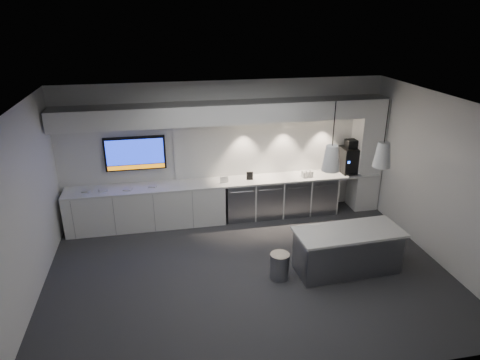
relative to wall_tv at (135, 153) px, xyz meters
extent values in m
plane|color=#323235|center=(1.90, -2.45, -1.56)|extent=(7.00, 7.00, 0.00)
plane|color=black|center=(1.90, -2.45, 1.44)|extent=(7.00, 7.00, 0.00)
plane|color=white|center=(1.90, 0.05, -0.06)|extent=(7.00, 0.00, 7.00)
plane|color=white|center=(1.90, -4.95, -0.06)|extent=(7.00, 0.00, 7.00)
plane|color=white|center=(-1.60, -2.45, -0.06)|extent=(0.00, 7.00, 7.00)
plane|color=white|center=(5.40, -2.45, -0.06)|extent=(0.00, 7.00, 7.00)
cube|color=white|center=(1.90, -0.27, -0.68)|extent=(6.80, 0.65, 0.04)
cube|color=white|center=(0.15, -0.27, -1.13)|extent=(3.30, 0.63, 0.86)
cube|color=gray|center=(2.15, -0.27, -1.13)|extent=(0.60, 0.61, 0.85)
cube|color=gray|center=(2.78, -0.27, -1.13)|extent=(0.60, 0.61, 0.85)
cube|color=gray|center=(3.41, -0.27, -1.13)|extent=(0.60, 0.61, 0.85)
cube|color=gray|center=(4.04, -0.27, -1.13)|extent=(0.60, 0.61, 0.85)
cube|color=white|center=(3.10, 0.03, -0.01)|extent=(4.60, 0.03, 1.30)
cube|color=white|center=(1.90, -0.25, 0.84)|extent=(6.90, 0.60, 0.40)
cube|color=white|center=(5.10, -0.25, -0.26)|extent=(0.55, 0.55, 2.60)
cube|color=black|center=(0.00, 0.00, 0.00)|extent=(1.25, 0.06, 0.72)
cube|color=#1225AD|center=(0.00, -0.03, 0.04)|extent=(1.17, 0.00, 0.54)
cube|color=#C66E0B|center=(0.00, -0.03, -0.29)|extent=(1.17, 0.00, 0.09)
cube|color=gray|center=(3.62, -2.69, -1.19)|extent=(1.81, 0.79, 0.75)
cube|color=white|center=(3.62, -2.69, -0.79)|extent=(1.90, 0.88, 0.04)
cylinder|color=gray|center=(2.39, -2.69, -1.32)|extent=(0.38, 0.38, 0.47)
cube|color=black|center=(4.70, -0.24, -0.37)|extent=(0.43, 0.48, 0.57)
cube|color=black|center=(4.70, -0.24, 0.00)|extent=(0.24, 0.24, 0.19)
cube|color=gray|center=(4.70, -0.50, -0.64)|extent=(0.32, 0.21, 0.03)
cube|color=black|center=(2.38, -0.29, -0.57)|extent=(0.14, 0.04, 0.18)
cube|color=white|center=(1.81, -0.36, -0.59)|extent=(0.18, 0.04, 0.14)
cube|color=#BCBCBC|center=(-1.01, -0.29, -0.65)|extent=(0.20, 0.20, 0.02)
cube|color=#BCBCBC|center=(-0.69, -0.30, -0.65)|extent=(0.19, 0.19, 0.02)
cube|color=#BCBCBC|center=(-0.20, -0.34, -0.65)|extent=(0.20, 0.20, 0.02)
cube|color=#BCBCBC|center=(0.31, -0.28, -0.65)|extent=(0.20, 0.20, 0.02)
cone|color=white|center=(3.18, -2.69, 0.59)|extent=(0.29, 0.29, 0.42)
cylinder|color=black|center=(3.18, -2.69, 1.15)|extent=(0.02, 0.02, 0.70)
cone|color=white|center=(4.07, -2.69, 0.59)|extent=(0.29, 0.29, 0.42)
cylinder|color=black|center=(4.07, -2.69, 1.15)|extent=(0.02, 0.02, 0.70)
camera|label=1|loc=(0.50, -8.72, 2.80)|focal=32.00mm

